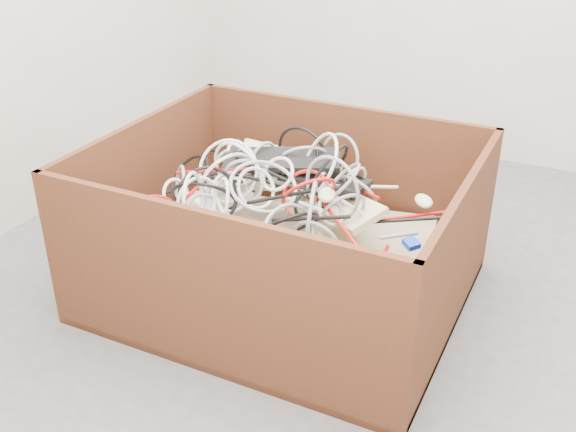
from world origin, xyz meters
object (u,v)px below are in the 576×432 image
at_px(power_strip_right, 216,216).
at_px(vga_plug, 411,243).
at_px(cardboard_box, 281,257).
at_px(power_strip_left, 246,183).

distance_m(power_strip_right, vga_plug, 0.66).
bearing_deg(power_strip_right, cardboard_box, 56.03).
xyz_separation_m(power_strip_left, vga_plug, (0.66, -0.17, 0.01)).
bearing_deg(vga_plug, cardboard_box, -150.27).
distance_m(cardboard_box, power_strip_left, 0.29).
relative_size(power_strip_right, vga_plug, 6.26).
bearing_deg(cardboard_box, power_strip_right, -142.34).
relative_size(cardboard_box, power_strip_left, 4.02).
bearing_deg(power_strip_right, power_strip_left, 109.21).
relative_size(power_strip_left, vga_plug, 6.68).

